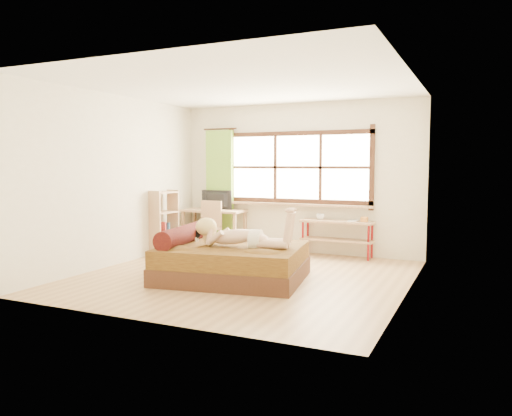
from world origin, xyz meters
The scene contains 18 objects.
floor centered at (0.00, 0.00, 0.00)m, with size 4.50×4.50×0.00m, color #9E754C.
ceiling centered at (0.00, 0.00, 2.70)m, with size 4.50×4.50×0.00m, color white.
wall_back centered at (0.00, 2.25, 1.35)m, with size 4.50×4.50×0.00m, color silver.
wall_front centered at (0.00, -2.25, 1.35)m, with size 4.50×4.50×0.00m, color silver.
wall_left centered at (-2.25, 0.00, 1.35)m, with size 4.50×4.50×0.00m, color silver.
wall_right centered at (2.25, 0.00, 1.35)m, with size 4.50×4.50×0.00m, color silver.
window centered at (0.00, 2.22, 1.51)m, with size 2.80×0.16×1.46m.
curtain centered at (-1.55, 2.13, 1.15)m, with size 0.55×0.10×2.20m, color olive.
bed centered at (-0.11, -0.24, 0.26)m, with size 2.14×1.82×0.73m.
woman centered at (0.09, -0.28, 0.77)m, with size 1.35×0.39×0.58m, color #D2A487, non-canonical shape.
kitten centered at (-0.78, -0.13, 0.60)m, with size 0.29×0.12×0.23m, color black, non-canonical shape.
desk centered at (-1.58, 1.95, 0.65)m, with size 1.20×0.57×0.75m.
monitor centered at (-1.58, 2.00, 0.93)m, with size 0.63×0.08×0.36m, color black.
chair centered at (-1.49, 1.59, 0.52)m, with size 0.43×0.43×0.93m.
pipe_shelf centered at (0.80, 2.07, 0.47)m, with size 1.28×0.35×0.72m.
cup centered at (0.49, 2.07, 0.69)m, with size 0.13×0.13×0.11m, color gray.
book centered at (0.99, 2.07, 0.64)m, with size 0.16×0.22×0.02m, color gray.
bookshelf centered at (-2.08, 1.03, 0.58)m, with size 0.36×0.53×1.14m.
Camera 1 is at (3.08, -6.31, 1.60)m, focal length 35.00 mm.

